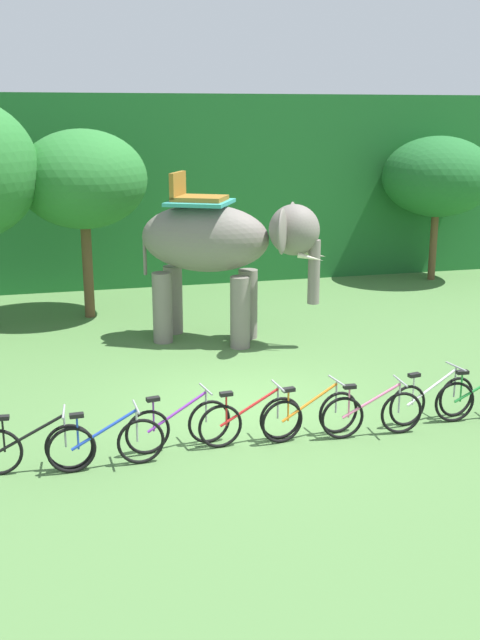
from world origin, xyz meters
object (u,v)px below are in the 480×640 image
object	(u,v)px
tree_right	(83,180)
tree_center_left	(438,177)
elephant	(219,245)
bike_blue	(106,444)
bike_pink	(372,414)
bike_red	(251,420)
bike_purple	(179,425)
bike_white	(432,399)
bike_orange	(310,415)
bike_black	(33,448)

from	to	relation	value
tree_right	tree_center_left	xyz separation A→B (m)	(10.63, 1.93, -0.29)
elephant	bike_blue	xyz separation A→B (m)	(-3.02, -5.84, -1.82)
tree_right	elephant	bearing A→B (deg)	-46.36
bike_pink	bike_red	bearing A→B (deg)	173.77
bike_pink	elephant	bearing A→B (deg)	101.63
bike_blue	bike_pink	xyz separation A→B (m)	(4.20, 0.10, 0.00)
elephant	bike_purple	distance (m)	6.03
tree_right	bike_white	distance (m)	10.25
bike_white	bike_purple	bearing A→B (deg)	-179.83
bike_red	bike_pink	bearing A→B (deg)	-6.23
bike_orange	bike_pink	world-z (taller)	same
tree_center_left	bike_pink	size ratio (longest dim) A/B	2.56
bike_blue	bike_white	xyz separation A→B (m)	(5.43, 0.42, 0.00)
bike_red	bike_white	distance (m)	3.18
tree_center_left	bike_orange	bearing A→B (deg)	-126.46
tree_center_left	elephant	bearing A→B (deg)	-148.56
tree_right	bike_blue	world-z (taller)	tree_right
bike_blue	bike_purple	size ratio (longest dim) A/B	1.01
tree_center_left	bike_red	world-z (taller)	tree_center_left
bike_purple	tree_center_left	bearing A→B (deg)	46.39
bike_orange	bike_white	world-z (taller)	same
tree_center_left	bike_purple	bearing A→B (deg)	-133.61
bike_blue	bike_red	size ratio (longest dim) A/B	1.00
tree_right	bike_purple	xyz separation A→B (m)	(0.86, -8.32, -3.06)
bike_pink	bike_white	size ratio (longest dim) A/B	1.01
bike_black	bike_purple	bearing A→B (deg)	7.52
bike_white	tree_center_left	bearing A→B (deg)	61.90
tree_center_left	bike_orange	xyz separation A→B (m)	(-7.67, -10.38, -2.78)
tree_right	bike_pink	world-z (taller)	tree_right
bike_red	bike_white	bearing A→B (deg)	1.94
tree_right	elephant	size ratio (longest dim) A/B	1.13
bike_red	bike_orange	bearing A→B (deg)	-2.04
tree_right	tree_center_left	world-z (taller)	tree_right
elephant	bike_pink	xyz separation A→B (m)	(1.18, -5.74, -1.82)
tree_right	bike_blue	bearing A→B (deg)	-91.78
tree_right	bike_blue	distance (m)	9.25
tree_right	bike_purple	bearing A→B (deg)	-84.08
bike_black	bike_pink	size ratio (longest dim) A/B	1.00
bike_black	bike_white	bearing A→B (deg)	2.64
tree_center_left	bike_blue	size ratio (longest dim) A/B	2.56
bike_purple	bike_blue	bearing A→B (deg)	-160.19
elephant	bike_blue	bearing A→B (deg)	-117.36
bike_purple	tree_right	bearing A→B (deg)	95.92
bike_purple	bike_pink	world-z (taller)	same
tree_right	bike_purple	distance (m)	8.91
tree_right	bike_white	xyz separation A→B (m)	(5.16, -8.31, -3.06)
tree_center_left	bike_orange	distance (m)	13.20
bike_blue	bike_pink	world-z (taller)	same
bike_purple	bike_pink	distance (m)	3.09
elephant	bike_black	world-z (taller)	elephant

